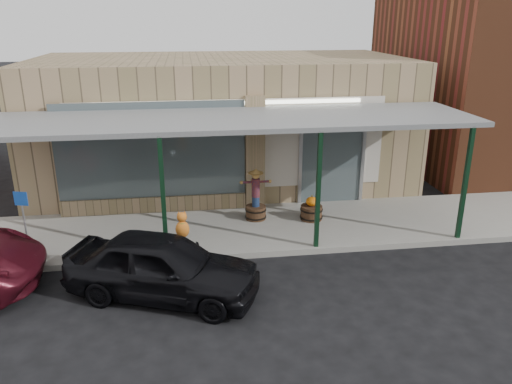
{
  "coord_description": "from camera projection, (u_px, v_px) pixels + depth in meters",
  "views": [
    {
      "loc": [
        -1.2,
        -8.6,
        5.47
      ],
      "look_at": [
        0.38,
        2.6,
        1.47
      ],
      "focal_mm": 35.0,
      "sensor_mm": 36.0,
      "label": 1
    }
  ],
  "objects": [
    {
      "name": "parked_sedan",
      "position": [
        163.0,
        266.0,
        10.12
      ],
      "size": [
        4.27,
        2.92,
        1.53
      ],
      "rotation": [
        0.0,
        0.0,
        1.2
      ],
      "color": "black",
      "rests_on": "ground"
    },
    {
      "name": "sidewalk",
      "position": [
        237.0,
        229.0,
        13.35
      ],
      "size": [
        40.0,
        3.2,
        0.15
      ],
      "primitive_type": "cube",
      "color": "gray",
      "rests_on": "ground"
    },
    {
      "name": "ground",
      "position": [
        255.0,
        304.0,
        10.02
      ],
      "size": [
        120.0,
        120.0,
        0.0
      ],
      "primitive_type": "plane",
      "color": "black",
      "rests_on": "ground"
    },
    {
      "name": "storefront",
      "position": [
        222.0,
        121.0,
        16.94
      ],
      "size": [
        12.0,
        6.25,
        4.2
      ],
      "color": "tan",
      "rests_on": "ground"
    },
    {
      "name": "handicap_sign",
      "position": [
        23.0,
        215.0,
        11.41
      ],
      "size": [
        0.32,
        0.11,
        1.58
      ],
      "rotation": [
        0.0,
        0.0,
        -0.28
      ],
      "color": "gray",
      "rests_on": "sidewalk"
    },
    {
      "name": "block_buildings_near",
      "position": [
        275.0,
        67.0,
        17.61
      ],
      "size": [
        61.0,
        8.0,
        8.0
      ],
      "color": "brown",
      "rests_on": "ground"
    },
    {
      "name": "awning",
      "position": [
        235.0,
        121.0,
        12.34
      ],
      "size": [
        12.0,
        3.0,
        3.04
      ],
      "color": "slate",
      "rests_on": "ground"
    },
    {
      "name": "barrel_scarecrow",
      "position": [
        256.0,
        202.0,
        13.7
      ],
      "size": [
        0.88,
        0.67,
        1.45
      ],
      "rotation": [
        0.0,
        0.0,
        -0.22
      ],
      "color": "#472C1C",
      "rests_on": "sidewalk"
    },
    {
      "name": "barrel_pumpkin",
      "position": [
        311.0,
        211.0,
        13.74
      ],
      "size": [
        0.65,
        0.65,
        0.7
      ],
      "rotation": [
        0.0,
        0.0,
        -0.09
      ],
      "color": "#472C1C",
      "rests_on": "sidewalk"
    }
  ]
}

